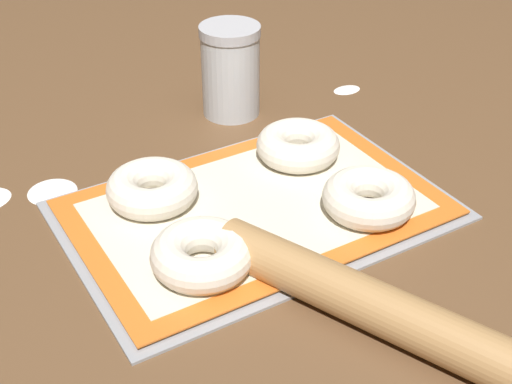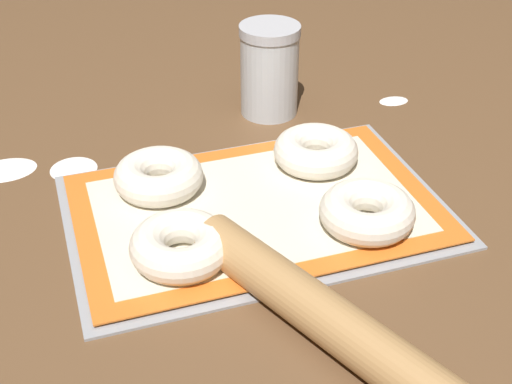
{
  "view_description": "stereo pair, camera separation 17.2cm",
  "coord_description": "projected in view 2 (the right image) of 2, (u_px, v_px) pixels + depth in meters",
  "views": [
    {
      "loc": [
        -0.42,
        -0.67,
        0.57
      ],
      "look_at": [
        -0.01,
        0.01,
        0.03
      ],
      "focal_mm": 50.0,
      "sensor_mm": 36.0,
      "label": 1
    },
    {
      "loc": [
        -0.26,
        -0.74,
        0.57
      ],
      "look_at": [
        -0.01,
        0.01,
        0.03
      ],
      "focal_mm": 50.0,
      "sensor_mm": 36.0,
      "label": 2
    }
  ],
  "objects": [
    {
      "name": "ground_plane",
      "position": [
        266.0,
        214.0,
        0.97
      ],
      "size": [
        2.8,
        2.8,
        0.0
      ],
      "primitive_type": "plane",
      "color": "brown"
    },
    {
      "name": "baking_tray",
      "position": [
        256.0,
        210.0,
        0.97
      ],
      "size": [
        0.51,
        0.34,
        0.01
      ],
      "color": "#93969B",
      "rests_on": "ground_plane"
    },
    {
      "name": "baking_mat",
      "position": [
        256.0,
        207.0,
        0.97
      ],
      "size": [
        0.48,
        0.32,
        0.0
      ],
      "color": "orange",
      "rests_on": "baking_tray"
    },
    {
      "name": "bagel_front_left",
      "position": [
        181.0,
        245.0,
        0.86
      ],
      "size": [
        0.12,
        0.12,
        0.04
      ],
      "color": "silver",
      "rests_on": "baking_mat"
    },
    {
      "name": "bagel_front_right",
      "position": [
        367.0,
        212.0,
        0.92
      ],
      "size": [
        0.12,
        0.12,
        0.04
      ],
      "color": "silver",
      "rests_on": "baking_mat"
    },
    {
      "name": "bagel_back_left",
      "position": [
        159.0,
        176.0,
        0.99
      ],
      "size": [
        0.12,
        0.12,
        0.04
      ],
      "color": "silver",
      "rests_on": "baking_mat"
    },
    {
      "name": "bagel_back_right",
      "position": [
        316.0,
        151.0,
        1.05
      ],
      "size": [
        0.12,
        0.12,
        0.04
      ],
      "color": "silver",
      "rests_on": "baking_mat"
    },
    {
      "name": "flour_canister",
      "position": [
        269.0,
        70.0,
        1.18
      ],
      "size": [
        0.1,
        0.1,
        0.15
      ],
      "color": "silver",
      "rests_on": "ground_plane"
    },
    {
      "name": "rolling_pin",
      "position": [
        326.0,
        317.0,
        0.77
      ],
      "size": [
        0.22,
        0.46,
        0.06
      ],
      "color": "#AD7F4C",
      "rests_on": "ground_plane"
    },
    {
      "name": "flour_patch_near",
      "position": [
        5.0,
        169.0,
        1.06
      ],
      "size": [
        0.09,
        0.07,
        0.0
      ],
      "color": "white",
      "rests_on": "ground_plane"
    },
    {
      "name": "flour_patch_far",
      "position": [
        74.0,
        168.0,
        1.07
      ],
      "size": [
        0.07,
        0.07,
        0.0
      ],
      "color": "white",
      "rests_on": "ground_plane"
    },
    {
      "name": "flour_patch_side",
      "position": [
        394.0,
        100.0,
        1.25
      ],
      "size": [
        0.05,
        0.03,
        0.0
      ],
      "color": "white",
      "rests_on": "ground_plane"
    }
  ]
}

